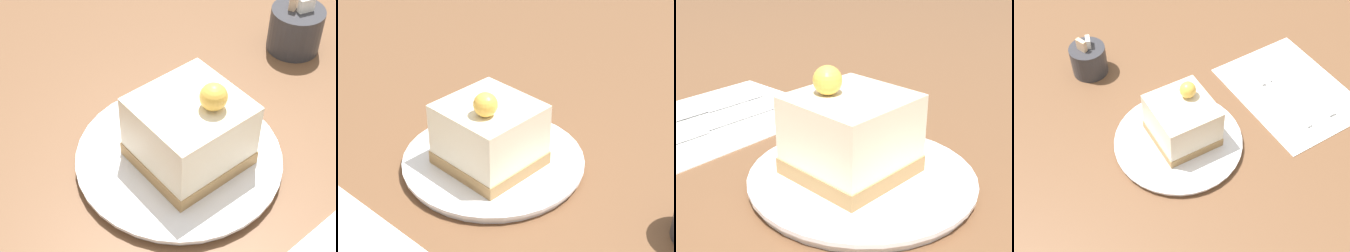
% 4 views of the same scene
% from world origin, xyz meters
% --- Properties ---
extents(ground_plane, '(4.00, 4.00, 0.00)m').
position_xyz_m(ground_plane, '(0.00, 0.00, 0.00)').
color(ground_plane, brown).
extents(plate, '(0.21, 0.21, 0.01)m').
position_xyz_m(plate, '(0.02, -0.03, 0.01)').
color(plate, white).
rests_on(plate, ground_plane).
extents(cake_slice, '(0.11, 0.11, 0.10)m').
position_xyz_m(cake_slice, '(0.03, -0.03, 0.05)').
color(cake_slice, '#AD8451').
rests_on(cake_slice, plate).
extents(napkin, '(0.20, 0.26, 0.00)m').
position_xyz_m(napkin, '(0.26, -0.05, 0.00)').
color(napkin, white).
rests_on(napkin, ground_plane).
extents(fork, '(0.03, 0.18, 0.00)m').
position_xyz_m(fork, '(0.24, -0.03, 0.01)').
color(fork, silver).
rests_on(fork, napkin).
extents(knife, '(0.03, 0.18, 0.00)m').
position_xyz_m(knife, '(0.29, -0.07, 0.01)').
color(knife, silver).
rests_on(knife, napkin).
extents(sugar_bowl, '(0.07, 0.07, 0.08)m').
position_xyz_m(sugar_bowl, '(-0.01, 0.22, 0.03)').
color(sugar_bowl, '#333338').
rests_on(sugar_bowl, ground_plane).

